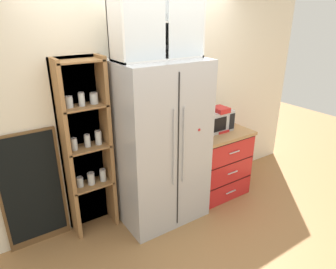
# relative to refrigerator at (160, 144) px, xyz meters

# --- Properties ---
(ground_plane) EXTENTS (10.74, 10.74, 0.00)m
(ground_plane) POSITION_rel_refrigerator_xyz_m (-0.00, -0.02, -0.92)
(ground_plane) COLOR #9E7042
(wall_back_cream) EXTENTS (5.03, 0.10, 2.55)m
(wall_back_cream) POSITION_rel_refrigerator_xyz_m (-0.00, 0.38, 0.36)
(wall_back_cream) COLOR silver
(wall_back_cream) RESTS_ON ground
(refrigerator) EXTENTS (0.95, 0.69, 1.83)m
(refrigerator) POSITION_rel_refrigerator_xyz_m (0.00, 0.00, 0.00)
(refrigerator) COLOR #B7BABF
(refrigerator) RESTS_ON ground
(pantry_shelf_column) EXTENTS (0.50, 0.28, 1.89)m
(pantry_shelf_column) POSITION_rel_refrigerator_xyz_m (-0.74, 0.27, 0.06)
(pantry_shelf_column) COLOR brown
(pantry_shelf_column) RESTS_ON ground
(counter_cabinet) EXTENTS (0.75, 0.64, 0.88)m
(counter_cabinet) POSITION_rel_refrigerator_xyz_m (0.87, 0.03, -0.47)
(counter_cabinet) COLOR red
(counter_cabinet) RESTS_ON ground
(microwave) EXTENTS (0.44, 0.33, 0.26)m
(microwave) POSITION_rel_refrigerator_xyz_m (0.83, 0.08, 0.09)
(microwave) COLOR #B7BABF
(microwave) RESTS_ON counter_cabinet
(coffee_maker) EXTENTS (0.17, 0.20, 0.31)m
(coffee_maker) POSITION_rel_refrigerator_xyz_m (0.87, 0.04, 0.12)
(coffee_maker) COLOR red
(coffee_maker) RESTS_ON counter_cabinet
(mug_red) EXTENTS (0.11, 0.08, 0.08)m
(mug_red) POSITION_rel_refrigerator_xyz_m (1.16, 0.09, 0.00)
(mug_red) COLOR red
(mug_red) RESTS_ON counter_cabinet
(mug_navy) EXTENTS (0.11, 0.07, 0.09)m
(mug_navy) POSITION_rel_refrigerator_xyz_m (0.88, 0.05, 0.01)
(mug_navy) COLOR navy
(mug_navy) RESTS_ON counter_cabinet
(bottle_amber) EXTENTS (0.07, 0.07, 0.26)m
(bottle_amber) POSITION_rel_refrigerator_xyz_m (0.56, 0.09, 0.08)
(bottle_amber) COLOR brown
(bottle_amber) RESTS_ON counter_cabinet
(upper_cabinet) EXTENTS (0.91, 0.32, 0.70)m
(upper_cabinet) POSITION_rel_refrigerator_xyz_m (-0.00, 0.05, 1.26)
(upper_cabinet) COLOR silver
(upper_cabinet) RESTS_ON refrigerator
(chalkboard_menu) EXTENTS (0.60, 0.04, 1.24)m
(chalkboard_menu) POSITION_rel_refrigerator_xyz_m (-1.32, 0.31, -0.29)
(chalkboard_menu) COLOR brown
(chalkboard_menu) RESTS_ON ground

